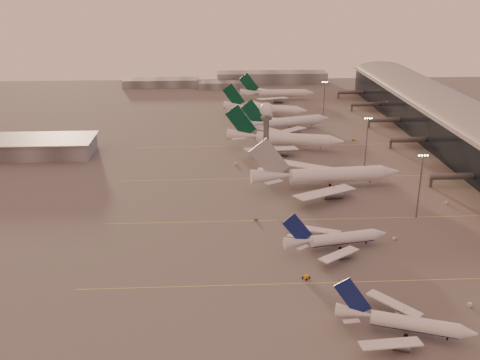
{
  "coord_description": "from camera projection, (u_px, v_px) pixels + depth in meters",
  "views": [
    {
      "loc": [
        -20.55,
        -132.23,
        85.03
      ],
      "look_at": [
        -9.79,
        71.36,
        9.97
      ],
      "focal_mm": 42.0,
      "sensor_mm": 36.0,
      "label": 1
    }
  ],
  "objects": [
    {
      "name": "radar_tower",
      "position": [
        266.0,
        121.0,
        259.77
      ],
      "size": [
        6.4,
        6.4,
        31.1
      ],
      "color": "#54565B",
      "rests_on": "ground"
    },
    {
      "name": "gsv_tug_mid",
      "position": [
        306.0,
        277.0,
        166.09
      ],
      "size": [
        4.44,
        4.53,
        1.13
      ],
      "color": "gold",
      "rests_on": "ground"
    },
    {
      "name": "mast_c",
      "position": [
        367.0,
        141.0,
        255.12
      ],
      "size": [
        3.6,
        0.56,
        25.0
      ],
      "color": "#54565B",
      "rests_on": "ground"
    },
    {
      "name": "gsv_catering_a",
      "position": [
        471.0,
        300.0,
        151.74
      ],
      "size": [
        5.67,
        3.86,
        4.27
      ],
      "color": "silver",
      "rests_on": "ground"
    },
    {
      "name": "greentail_d",
      "position": [
        277.0,
        95.0,
        402.06
      ],
      "size": [
        53.84,
        43.49,
        19.56
      ],
      "color": "white",
      "rests_on": "ground"
    },
    {
      "name": "narrowbody_mid",
      "position": [
        336.0,
        241.0,
        183.72
      ],
      "size": [
        36.29,
        28.71,
        14.3
      ],
      "color": "white",
      "rests_on": "ground"
    },
    {
      "name": "gsv_catering_b",
      "position": [
        447.0,
        200.0,
        220.01
      ],
      "size": [
        4.49,
        2.28,
        3.61
      ],
      "color": "silver",
      "rests_on": "ground"
    },
    {
      "name": "mast_d",
      "position": [
        324.0,
        99.0,
        339.36
      ],
      "size": [
        3.6,
        0.56,
        25.0
      ],
      "color": "#54565B",
      "rests_on": "ground"
    },
    {
      "name": "mast_b",
      "position": [
        420.0,
        183.0,
        203.82
      ],
      "size": [
        3.6,
        0.56,
        25.0
      ],
      "color": "#54565B",
      "rests_on": "ground"
    },
    {
      "name": "widebody_white",
      "position": [
        327.0,
        179.0,
        236.24
      ],
      "size": [
        64.92,
        51.83,
        22.83
      ],
      "color": "white",
      "rests_on": "ground"
    },
    {
      "name": "taxiway_markings",
      "position": [
        349.0,
        217.0,
        208.27
      ],
      "size": [
        180.0,
        185.25,
        0.02
      ],
      "color": "#E0D44F",
      "rests_on": "ground"
    },
    {
      "name": "greentail_a",
      "position": [
        285.0,
        142.0,
        288.56
      ],
      "size": [
        60.37,
        48.19,
        22.31
      ],
      "color": "white",
      "rests_on": "ground"
    },
    {
      "name": "gsv_tug_far",
      "position": [
        281.0,
        174.0,
        251.53
      ],
      "size": [
        4.28,
        4.68,
        1.15
      ],
      "color": "silver",
      "rests_on": "ground"
    },
    {
      "name": "distant_horizon",
      "position": [
        239.0,
        80.0,
        457.79
      ],
      "size": [
        165.0,
        37.5,
        9.0
      ],
      "color": "#5A5C61",
      "rests_on": "ground"
    },
    {
      "name": "gsv_truck_d",
      "position": [
        236.0,
        162.0,
        265.66
      ],
      "size": [
        3.58,
        5.96,
        2.27
      ],
      "color": "silver",
      "rests_on": "ground"
    },
    {
      "name": "hangar",
      "position": [
        11.0,
        147.0,
        278.07
      ],
      "size": [
        82.0,
        27.0,
        8.5
      ],
      "color": "#5A5C61",
      "rests_on": "ground"
    },
    {
      "name": "greentail_c",
      "position": [
        265.0,
        111.0,
        355.62
      ],
      "size": [
        53.04,
        42.18,
        19.89
      ],
      "color": "white",
      "rests_on": "ground"
    },
    {
      "name": "ground",
      "position": [
        289.0,
        303.0,
        154.31
      ],
      "size": [
        700.0,
        700.0,
        0.0
      ],
      "primitive_type": "plane",
      "color": "#4D4B4B",
      "rests_on": "ground"
    },
    {
      "name": "gsv_truck_c",
      "position": [
        256.0,
        218.0,
        205.52
      ],
      "size": [
        4.68,
        4.16,
        1.87
      ],
      "color": "#56595B",
      "rests_on": "ground"
    },
    {
      "name": "narrowbody_near",
      "position": [
        404.0,
        325.0,
        139.93
      ],
      "size": [
        33.75,
        26.45,
        13.76
      ],
      "color": "white",
      "rests_on": "ground"
    },
    {
      "name": "greentail_b",
      "position": [
        287.0,
        124.0,
        323.31
      ],
      "size": [
        53.51,
        42.57,
        20.04
      ],
      "color": "white",
      "rests_on": "ground"
    },
    {
      "name": "gsv_truck_b",
      "position": [
        395.0,
        237.0,
        190.27
      ],
      "size": [
        5.49,
        3.25,
        2.09
      ],
      "color": "silver",
      "rests_on": "ground"
    },
    {
      "name": "gsv_tug_hangar",
      "position": [
        354.0,
        140.0,
        303.98
      ],
      "size": [
        3.58,
        2.22,
        1.0
      ],
      "color": "gold",
      "rests_on": "ground"
    }
  ]
}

